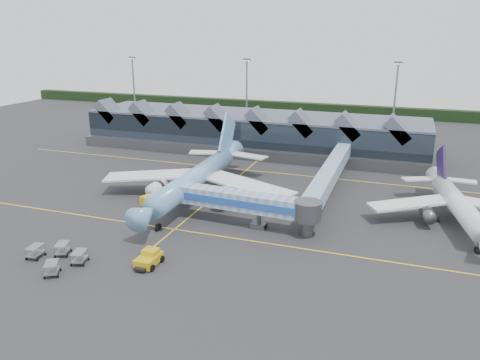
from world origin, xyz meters
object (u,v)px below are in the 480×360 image
(main_airliner, at_px, (198,177))
(pushback_tug, at_px, (149,259))
(jet_bridge, at_px, (253,204))
(regional_jet, at_px, (457,203))
(fuel_truck, at_px, (162,197))

(main_airliner, height_order, pushback_tug, main_airliner)
(jet_bridge, bearing_deg, pushback_tug, -115.06)
(regional_jet, relative_size, jet_bridge, 1.24)
(jet_bridge, distance_m, fuel_truck, 19.47)
(regional_jet, xyz_separation_m, pushback_tug, (-40.53, -30.49, -2.53))
(fuel_truck, bearing_deg, regional_jet, 27.69)
(regional_jet, bearing_deg, main_airliner, 173.10)
(regional_jet, xyz_separation_m, fuel_truck, (-50.07, -9.35, -1.81))
(regional_jet, bearing_deg, jet_bridge, -167.91)
(main_airliner, distance_m, fuel_truck, 8.03)
(main_airliner, bearing_deg, fuel_truck, -129.00)
(jet_bridge, xyz_separation_m, fuel_truck, (-18.89, 4.02, -2.41))
(regional_jet, height_order, fuel_truck, regional_jet)
(regional_jet, relative_size, pushback_tug, 6.79)
(jet_bridge, bearing_deg, fuel_truck, 171.56)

